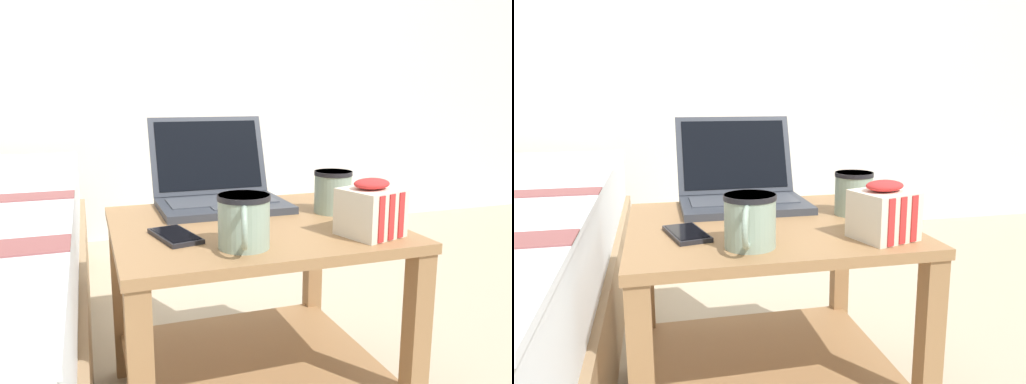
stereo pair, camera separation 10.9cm
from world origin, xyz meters
The scene contains 6 objects.
bedside_table centered at (0.00, 0.00, 0.30)m, with size 0.62×0.56×0.47m.
laptop centered at (-0.02, 0.20, 0.51)m, with size 0.32×0.31×0.23m.
mug_front_left centered at (0.23, 0.03, 0.52)m, with size 0.12×0.11×0.10m.
mug_front_right centered at (-0.07, -0.18, 0.52)m, with size 0.10×0.14×0.10m.
snack_bag centered at (0.20, -0.18, 0.52)m, with size 0.14×0.13×0.12m.
cell_phone centered at (-0.18, -0.07, 0.47)m, with size 0.10×0.15×0.01m.
Camera 2 is at (-0.24, -1.08, 0.76)m, focal length 35.00 mm.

